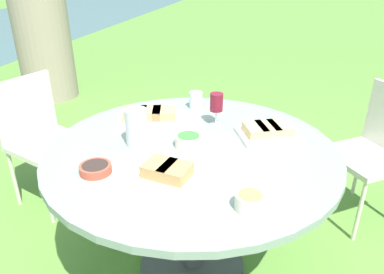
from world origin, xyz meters
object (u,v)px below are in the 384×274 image
dining_table (192,167)px  wine_glass (216,103)px  water_pitcher (136,127)px  chair_far_back (378,145)px  chair_near_left (39,132)px

dining_table → wine_glass: bearing=-9.4°
dining_table → water_pitcher: water_pitcher is taller
dining_table → chair_far_back: chair_far_back is taller
water_pitcher → wine_glass: 0.47m
chair_near_left → wine_glass: size_ratio=4.88×
chair_far_back → water_pitcher: size_ratio=4.74×
dining_table → chair_near_left: (0.38, 1.20, -0.13)m
wine_glass → water_pitcher: bearing=136.3°
wine_glass → dining_table: bearing=170.6°
chair_far_back → water_pitcher: 1.56m
dining_table → chair_near_left: size_ratio=1.61×
chair_far_back → wine_glass: wine_glass is taller
dining_table → water_pitcher: size_ratio=7.64×
chair_far_back → wine_glass: bearing=117.4°
chair_near_left → chair_far_back: same height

